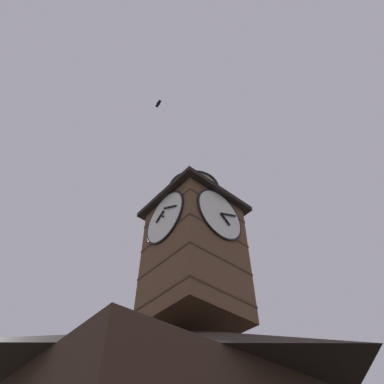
# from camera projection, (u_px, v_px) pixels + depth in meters

# --- Properties ---
(clock_tower) EXTENTS (4.31, 4.31, 9.43)m
(clock_tower) POSITION_uv_depth(u_px,v_px,m) (194.00, 243.00, 16.61)
(clock_tower) COLOR brown
(clock_tower) RESTS_ON building_main
(moon) EXTENTS (1.91, 1.91, 1.91)m
(moon) POSITION_uv_depth(u_px,v_px,m) (105.00, 383.00, 39.79)
(moon) COLOR silver
(flying_bird_high) EXTENTS (0.29, 0.61, 0.15)m
(flying_bird_high) POSITION_uv_depth(u_px,v_px,m) (158.00, 104.00, 23.54)
(flying_bird_high) COLOR black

